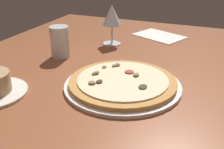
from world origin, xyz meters
The scene contains 5 objects.
dining_table centered at (0.00, 0.00, 2.00)cm, with size 150.00×110.00×4.00cm, color brown.
pizza_main centered at (-1.45, -7.03, 5.21)cm, with size 32.72×32.72×3.40cm.
wine_glass_far centered at (33.01, 10.51, 15.18)cm, with size 7.62×7.62×15.76cm.
water_glass centered at (12.71, 21.94, 9.05)cm, with size 6.72×6.72×11.07cm.
paper_menu centered at (51.16, -4.69, 4.15)cm, with size 14.16×20.68×0.30cm, color white.
Camera 1 is at (-67.39, -31.17, 39.90)cm, focal length 44.88 mm.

